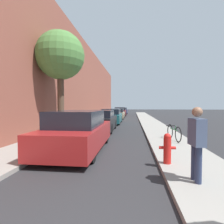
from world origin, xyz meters
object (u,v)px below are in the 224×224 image
(parked_car_black, at_px, (102,121))
(fire_hydrant, at_px, (167,148))
(parked_car_maroon, at_px, (120,112))
(parked_car_navy, at_px, (122,111))
(parked_car_champagne, at_px, (117,114))
(parked_car_teal, at_px, (111,116))
(pedestrian, at_px, (197,140))
(street_tree_near, at_px, (60,56))
(parked_car_red, at_px, (78,132))
(bicycle, at_px, (174,132))

(parked_car_black, xyz_separation_m, fire_hydrant, (3.07, -6.93, -0.12))
(parked_car_maroon, height_order, parked_car_navy, parked_car_maroon)
(parked_car_champagne, distance_m, fire_hydrant, 18.55)
(parked_car_teal, height_order, pedestrian, pedestrian)
(parked_car_teal, xyz_separation_m, parked_car_maroon, (0.03, 11.96, 0.02))
(parked_car_champagne, relative_size, parked_car_navy, 1.03)
(parked_car_navy, relative_size, street_tree_near, 0.78)
(parked_car_champagne, relative_size, fire_hydrant, 5.41)
(parked_car_champagne, bearing_deg, fire_hydrant, -80.81)
(parked_car_red, relative_size, parked_car_navy, 1.05)
(parked_car_champagne, bearing_deg, parked_car_teal, -90.39)
(fire_hydrant, bearing_deg, bicycle, 74.79)
(parked_car_red, distance_m, street_tree_near, 5.09)
(parked_car_teal, xyz_separation_m, pedestrian, (3.40, -13.24, 0.35))
(parked_car_black, height_order, parked_car_maroon, parked_car_black)
(parked_car_navy, bearing_deg, parked_car_teal, -90.10)
(street_tree_near, bearing_deg, parked_car_navy, 85.59)
(parked_car_red, height_order, parked_car_maroon, parked_car_red)
(parked_car_maroon, relative_size, pedestrian, 2.80)
(parked_car_black, distance_m, parked_car_navy, 23.39)
(street_tree_near, xyz_separation_m, pedestrian, (5.36, -5.64, -3.44))
(parked_car_black, bearing_deg, bicycle, -40.26)
(parked_car_black, distance_m, parked_car_maroon, 17.10)
(fire_hydrant, bearing_deg, parked_car_maroon, 97.05)
(parked_car_maroon, bearing_deg, street_tree_near, -95.83)
(street_tree_near, relative_size, pedestrian, 3.56)
(parked_car_maroon, bearing_deg, parked_car_teal, -90.16)
(parked_car_champagne, relative_size, pedestrian, 2.87)
(pedestrian, bearing_deg, parked_car_maroon, -177.88)
(parked_car_black, distance_m, parked_car_teal, 5.14)
(street_tree_near, bearing_deg, pedestrian, -46.48)
(parked_car_black, xyz_separation_m, pedestrian, (3.46, -8.10, 0.34))
(parked_car_maroon, bearing_deg, parked_car_black, -90.32)
(parked_car_teal, relative_size, street_tree_near, 0.80)
(parked_car_teal, height_order, parked_car_navy, parked_car_teal)
(parked_car_teal, xyz_separation_m, fire_hydrant, (3.01, -12.07, -0.11))
(parked_car_maroon, bearing_deg, bicycle, -79.15)
(parked_car_red, bearing_deg, fire_hydrant, -27.12)
(fire_hydrant, relative_size, bicycle, 0.50)
(parked_car_teal, xyz_separation_m, street_tree_near, (-1.96, -7.60, 3.79))
(parked_car_red, height_order, bicycle, parked_car_red)
(parked_car_black, height_order, bicycle, parked_car_black)
(parked_car_red, distance_m, parked_car_champagne, 16.74)
(bicycle, bearing_deg, fire_hydrant, -113.65)
(parked_car_maroon, distance_m, fire_hydrant, 24.22)
(parked_car_champagne, xyz_separation_m, bicycle, (3.92, -14.79, -0.16))
(parked_car_black, bearing_deg, pedestrian, -66.88)
(parked_car_red, relative_size, bicycle, 2.77)
(parked_car_navy, distance_m, fire_hydrant, 30.47)
(parked_car_red, xyz_separation_m, bicycle, (4.03, 1.95, -0.25))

